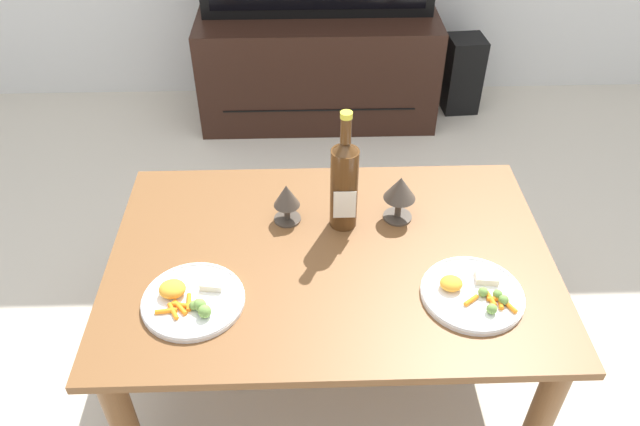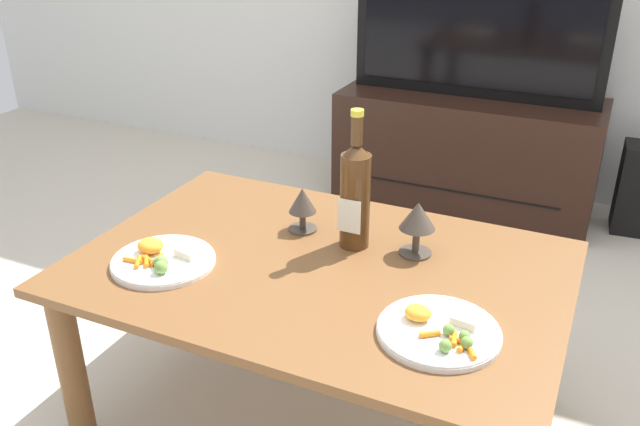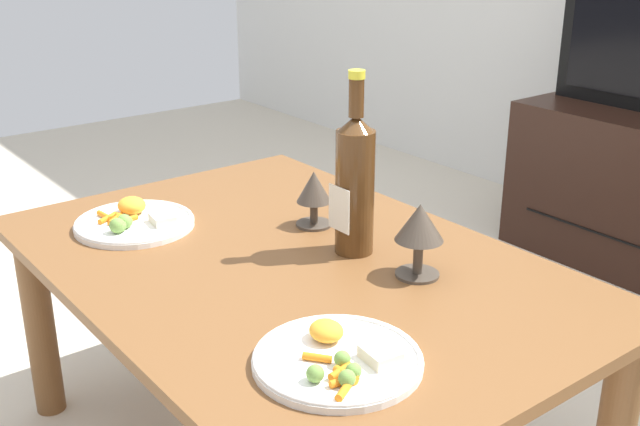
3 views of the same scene
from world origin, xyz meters
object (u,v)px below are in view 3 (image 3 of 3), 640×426
dinner_plate_left (134,221)px  goblet_left (314,191)px  goblet_right (419,227)px  dinner_plate_right (338,358)px  dining_table (290,297)px  wine_bottle (355,181)px

dinner_plate_left → goblet_left: bearing=53.3°
goblet_right → goblet_left: bearing=180.0°
goblet_left → dinner_plate_right: 0.58m
dinner_plate_right → dining_table: bearing=155.2°
goblet_right → dinner_plate_right: (0.15, -0.32, -0.09)m
goblet_right → dinner_plate_right: goblet_right is taller
goblet_right → dining_table: bearing=-143.2°
goblet_left → dinner_plate_left: goblet_left is taller
wine_bottle → goblet_left: bearing=172.5°
goblet_left → dining_table: bearing=-51.8°
wine_bottle → goblet_left: size_ratio=2.96×
goblet_left → dinner_plate_right: bearing=-33.6°
dinner_plate_right → wine_bottle: bearing=136.7°
dining_table → wine_bottle: size_ratio=3.28×
goblet_left → goblet_right: bearing=0.0°
goblet_left → dinner_plate_right: goblet_left is taller
dining_table → goblet_right: size_ratio=8.36×
goblet_right → dinner_plate_left: goblet_right is taller
dining_table → goblet_left: 0.25m
wine_bottle → dinner_plate_right: wine_bottle is taller
wine_bottle → goblet_right: bearing=7.5°
goblet_right → dinner_plate_left: 0.65m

